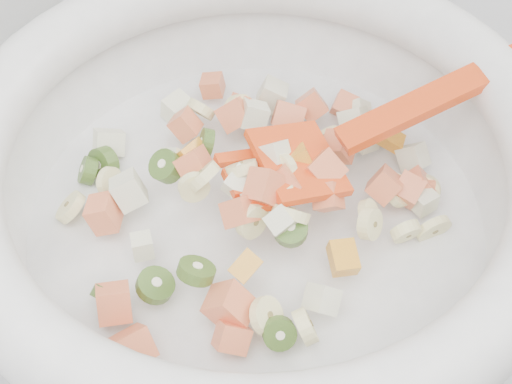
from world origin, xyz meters
TOP-DOWN VIEW (x-y plane):
  - mixing_bowl at (-0.08, 1.44)m, footprint 0.50×0.44m

SIDE VIEW (x-z plane):
  - mixing_bowl at x=-0.08m, z-range 0.90..1.03m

